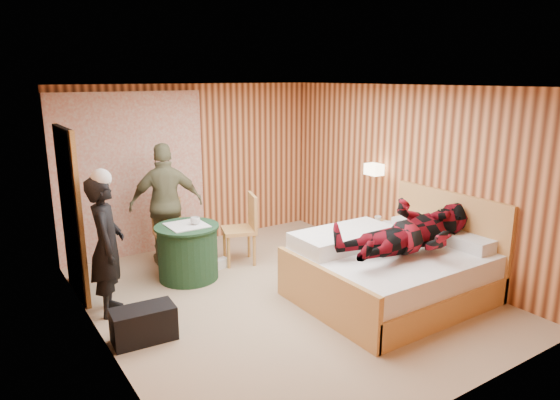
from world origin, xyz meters
TOP-DOWN VIEW (x-y plane):
  - floor at (0.00, 0.00)m, footprint 4.20×5.00m
  - ceiling at (0.00, 0.00)m, footprint 4.20×5.00m
  - wall_back at (0.00, 2.50)m, footprint 4.20×0.02m
  - wall_left at (-2.10, 0.00)m, footprint 0.02×5.00m
  - wall_right at (2.10, 0.00)m, footprint 0.02×5.00m
  - curtain at (-1.00, 2.43)m, footprint 2.20×0.08m
  - doorway at (-2.06, 1.40)m, footprint 0.06×0.90m
  - wall_lamp at (1.92, 0.45)m, footprint 0.26×0.24m
  - bed at (1.12, -0.79)m, footprint 2.19×1.73m
  - nightstand at (1.88, 0.15)m, footprint 0.42×0.57m
  - round_table at (-0.73, 1.10)m, footprint 0.83×0.83m
  - chair_far at (-0.72, 1.77)m, footprint 0.46×0.46m
  - chair_near at (0.19, 1.21)m, footprint 0.57×0.57m
  - duffel_bag at (-1.75, -0.14)m, footprint 0.65×0.38m
  - sneaker_left at (-0.57, 1.24)m, footprint 0.25×0.13m
  - sneaker_right at (-0.25, 1.19)m, footprint 0.31×0.17m
  - woman_standing at (-1.85, 0.67)m, footprint 0.54×0.67m
  - man_at_table at (-0.73, 1.80)m, footprint 1.08×0.65m
  - man_on_bed at (1.15, -1.02)m, footprint 0.86×0.67m
  - book_lower at (1.88, 0.10)m, footprint 0.23×0.26m
  - book_upper at (1.88, 0.10)m, footprint 0.26×0.28m
  - cup_nightstand at (1.88, 0.28)m, footprint 0.10×0.10m
  - cup_table at (-0.63, 1.05)m, footprint 0.15×0.15m

SIDE VIEW (x-z plane):
  - floor at x=0.00m, z-range -0.01..0.01m
  - sneaker_left at x=-0.57m, z-range 0.00..0.11m
  - sneaker_right at x=-0.25m, z-range 0.00..0.13m
  - duffel_bag at x=-1.75m, z-range 0.00..0.35m
  - nightstand at x=1.88m, z-range 0.01..0.56m
  - bed at x=1.12m, z-range -0.25..0.94m
  - round_table at x=-0.73m, z-range 0.00..0.74m
  - chair_far at x=-0.72m, z-range 0.07..1.00m
  - book_lower at x=1.88m, z-range 0.55..0.57m
  - book_upper at x=1.88m, z-range 0.57..0.59m
  - chair_near at x=0.19m, z-range 0.08..1.08m
  - cup_nightstand at x=1.88m, z-range 0.55..0.64m
  - cup_table at x=-0.63m, z-range 0.74..0.84m
  - woman_standing at x=-1.85m, z-range 0.00..1.58m
  - man_at_table at x=-0.73m, z-range 0.00..1.72m
  - man_on_bed at x=1.15m, z-range 0.14..1.91m
  - doorway at x=-2.06m, z-range 0.00..2.05m
  - curtain at x=-1.00m, z-range 0.00..2.40m
  - wall_back at x=0.00m, z-range 0.00..2.50m
  - wall_left at x=-2.10m, z-range 0.00..2.50m
  - wall_right at x=2.10m, z-range 0.00..2.50m
  - wall_lamp at x=1.92m, z-range 1.22..1.38m
  - ceiling at x=0.00m, z-range 2.50..2.50m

